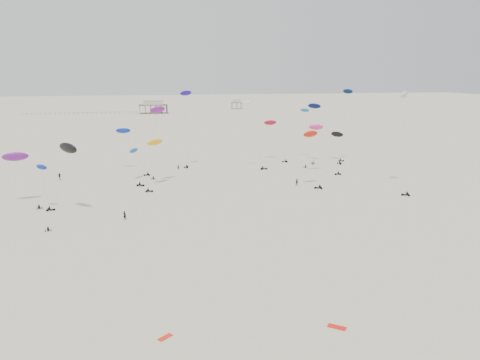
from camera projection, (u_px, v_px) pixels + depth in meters
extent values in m
plane|color=beige|center=(187.00, 141.00, 209.11)|extent=(900.00, 900.00, 0.00)
cube|color=brown|center=(153.00, 105.00, 348.62)|extent=(21.00, 13.00, 0.30)
cube|color=silver|center=(153.00, 103.00, 348.22)|extent=(14.00, 8.40, 3.20)
cube|color=#B2B2AD|center=(153.00, 100.00, 347.83)|extent=(15.00, 9.00, 0.30)
cube|color=brown|center=(237.00, 103.00, 391.76)|extent=(9.00, 7.00, 0.30)
cube|color=silver|center=(237.00, 101.00, 391.46)|extent=(5.60, 4.20, 2.40)
cube|color=#B2B2AD|center=(237.00, 99.00, 391.16)|extent=(6.00, 4.50, 0.30)
cube|color=black|center=(81.00, 113.00, 339.02)|extent=(80.00, 0.10, 0.10)
cylinder|color=gray|center=(344.00, 127.00, 156.09)|extent=(0.03, 0.03, 23.56)
ellipsoid|color=#051942|center=(348.00, 91.00, 157.21)|extent=(3.28, 3.78, 1.82)
cylinder|color=gray|center=(144.00, 165.00, 132.30)|extent=(0.03, 0.03, 8.66)
ellipsoid|color=#1660A5|center=(134.00, 151.00, 131.36)|extent=(3.54, 4.06, 1.85)
cylinder|color=gray|center=(327.00, 151.00, 139.88)|extent=(0.03, 0.03, 14.52)
ellipsoid|color=#E736A7|center=(316.00, 127.00, 140.81)|extent=(4.63, 2.77, 2.17)
cylinder|color=gray|center=(309.00, 136.00, 159.92)|extent=(0.03, 0.03, 20.94)
ellipsoid|color=#1677A9|center=(305.00, 110.00, 164.92)|extent=(3.63, 3.42, 1.73)
cylinder|color=gray|center=(339.00, 148.00, 160.81)|extent=(0.03, 0.03, 8.17)
ellipsoid|color=black|center=(337.00, 134.00, 161.43)|extent=(4.44, 4.95, 2.37)
cylinder|color=gray|center=(310.00, 136.00, 152.97)|extent=(0.03, 0.03, 20.97)
ellipsoid|color=#051049|center=(314.00, 106.00, 156.33)|extent=(4.83, 4.71, 2.31)
cylinder|color=gray|center=(149.00, 148.00, 124.74)|extent=(0.03, 0.03, 19.29)
ellipsoid|color=purple|center=(157.00, 110.00, 124.43)|extent=(5.51, 4.96, 2.51)
cylinder|color=gray|center=(255.00, 136.00, 146.05)|extent=(0.03, 0.03, 20.03)
ellipsoid|color=white|center=(247.00, 103.00, 145.71)|extent=(3.18, 1.53, 1.56)
cylinder|color=gray|center=(27.00, 183.00, 106.12)|extent=(0.03, 0.03, 12.90)
ellipsoid|color=#761B97|center=(15.00, 157.00, 107.78)|extent=(6.12, 3.58, 2.87)
cylinder|color=gray|center=(315.00, 161.00, 122.62)|extent=(0.03, 0.03, 13.08)
ellipsoid|color=red|center=(310.00, 134.00, 123.04)|extent=(5.00, 3.36, 2.31)
cylinder|color=gray|center=(405.00, 144.00, 118.83)|extent=(0.03, 0.03, 25.86)
ellipsoid|color=silver|center=(404.00, 95.00, 122.40)|extent=(4.49, 4.33, 2.26)
cylinder|color=gray|center=(46.00, 188.00, 102.80)|extent=(0.03, 0.03, 8.65)
ellipsoid|color=#0D2CB4|center=(42.00, 167.00, 102.87)|extent=(3.18, 2.75, 1.52)
cylinder|color=gray|center=(135.00, 153.00, 141.62)|extent=(0.03, 0.03, 17.55)
ellipsoid|color=#0D30AD|center=(123.00, 131.00, 145.49)|extent=(4.62, 2.22, 2.26)
cylinder|color=gray|center=(152.00, 167.00, 121.64)|extent=(0.03, 0.03, 13.05)
ellipsoid|color=yellow|center=(155.00, 142.00, 124.44)|extent=(5.37, 4.73, 2.44)
cylinder|color=gray|center=(59.00, 188.00, 94.77)|extent=(0.03, 0.03, 18.15)
ellipsoid|color=black|center=(68.00, 148.00, 99.67)|extent=(5.60, 5.89, 2.90)
cylinder|color=gray|center=(186.00, 131.00, 148.04)|extent=(0.03, 0.03, 22.07)
ellipsoid|color=#1E0DAF|center=(186.00, 93.00, 146.99)|extent=(4.82, 4.05, 2.16)
cylinder|color=gray|center=(278.00, 142.00, 160.02)|extent=(0.03, 0.03, 13.83)
ellipsoid|color=red|center=(270.00, 123.00, 161.66)|extent=(4.47, 2.00, 2.22)
imported|color=black|center=(125.00, 219.00, 96.52)|extent=(0.96, 0.89, 2.18)
imported|color=black|center=(297.00, 185.00, 125.66)|extent=(1.08, 0.63, 2.21)
imported|color=black|center=(60.00, 180.00, 132.69)|extent=(1.48, 0.98, 2.32)
imported|color=black|center=(178.00, 170.00, 146.43)|extent=(0.82, 0.73, 1.88)
cube|color=red|center=(337.00, 327.00, 55.61)|extent=(2.28, 2.07, 0.08)
cube|color=red|center=(165.00, 338.00, 53.46)|extent=(1.86, 1.63, 0.07)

